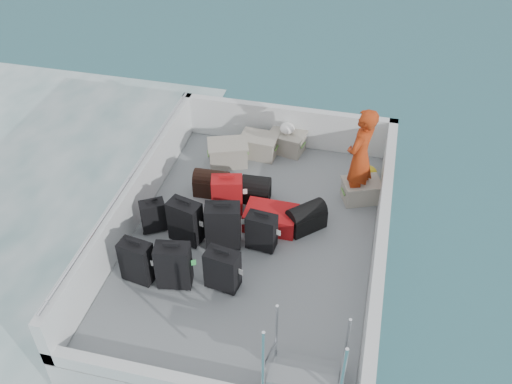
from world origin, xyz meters
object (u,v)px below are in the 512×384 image
at_px(suitcase_1, 185,222).
at_px(crate_0, 228,154).
at_px(suitcase_0, 137,262).
at_px(crate_3, 361,192).
at_px(suitcase_8, 271,218).
at_px(crate_1, 259,146).
at_px(suitcase_5, 227,195).
at_px(passenger, 360,157).
at_px(suitcase_3, 174,266).
at_px(suitcase_2, 153,216).
at_px(suitcase_7, 261,232).
at_px(suitcase_6, 222,270).
at_px(crate_2, 287,143).
at_px(suitcase_4, 223,226).

bearing_deg(suitcase_1, crate_0, 102.41).
height_order(suitcase_0, crate_3, suitcase_0).
xyz_separation_m(suitcase_8, crate_0, (-1.00, 1.31, 0.04)).
height_order(suitcase_8, crate_0, crate_0).
xyz_separation_m(crate_1, crate_3, (1.75, -0.77, -0.01)).
distance_m(suitcase_5, passenger, 1.98).
relative_size(suitcase_1, suitcase_3, 1.00).
distance_m(suitcase_2, suitcase_7, 1.55).
distance_m(suitcase_6, crate_2, 3.13).
bearing_deg(crate_2, suitcase_3, -104.11).
bearing_deg(crate_2, suitcase_5, -107.60).
bearing_deg(suitcase_8, suitcase_6, 164.93).
bearing_deg(suitcase_4, suitcase_3, -128.89).
bearing_deg(crate_3, crate_0, 168.90).
height_order(crate_3, passenger, passenger).
bearing_deg(crate_2, suitcase_2, -121.75).
bearing_deg(suitcase_4, crate_3, 25.96).
bearing_deg(suitcase_5, crate_0, 91.08).
xyz_separation_m(crate_2, crate_3, (1.32, -0.99, -0.01)).
xyz_separation_m(suitcase_2, suitcase_4, (1.03, -0.07, 0.10)).
relative_size(suitcase_2, passenger, 0.32).
xyz_separation_m(suitcase_6, crate_1, (-0.21, 2.90, -0.12)).
distance_m(suitcase_2, crate_3, 3.08).
relative_size(crate_2, crate_3, 1.05).
distance_m(suitcase_2, suitcase_5, 1.09).
xyz_separation_m(suitcase_3, passenger, (2.05, 2.24, 0.45)).
xyz_separation_m(suitcase_5, crate_0, (-0.32, 1.15, -0.12)).
bearing_deg(suitcase_2, suitcase_6, -63.90).
distance_m(suitcase_3, suitcase_6, 0.61).
xyz_separation_m(suitcase_0, passenger, (2.53, 2.27, 0.46)).
height_order(suitcase_0, suitcase_2, suitcase_0).
relative_size(suitcase_6, crate_0, 0.98).
bearing_deg(suitcase_3, suitcase_8, 45.25).
xyz_separation_m(suitcase_6, suitcase_7, (0.31, 0.80, -0.01)).
height_order(suitcase_5, suitcase_8, suitcase_5).
distance_m(suitcase_1, suitcase_2, 0.52).
xyz_separation_m(suitcase_3, suitcase_4, (0.40, 0.83, 0.01)).
xyz_separation_m(suitcase_2, suitcase_3, (0.63, -0.90, 0.08)).
distance_m(suitcase_0, crate_3, 3.47).
bearing_deg(crate_2, suitcase_0, -111.63).
xyz_separation_m(suitcase_0, suitcase_6, (1.08, 0.14, -0.02)).
distance_m(crate_1, crate_3, 1.91).
bearing_deg(suitcase_3, crate_3, 36.63).
bearing_deg(passenger, suitcase_4, -26.60).
distance_m(suitcase_7, passenger, 1.82).
height_order(suitcase_2, suitcase_8, suitcase_2).
distance_m(suitcase_0, suitcase_5, 1.71).
height_order(suitcase_4, crate_2, suitcase_4).
distance_m(suitcase_8, crate_1, 1.74).
bearing_deg(suitcase_1, crate_2, 83.59).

